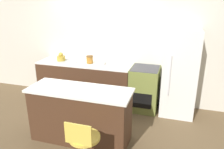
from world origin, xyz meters
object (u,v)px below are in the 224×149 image
at_px(stool_chair, 84,146).
at_px(kettle, 61,57).
at_px(oven_range, 144,89).
at_px(refrigerator, 180,74).
at_px(mixing_bowl, 101,62).

bearing_deg(stool_chair, kettle, 125.31).
relative_size(oven_range, refrigerator, 0.53).
height_order(oven_range, mixing_bowl, mixing_bowl).
height_order(refrigerator, mixing_bowl, refrigerator).
bearing_deg(mixing_bowl, kettle, 180.00).
bearing_deg(stool_chair, oven_range, 76.89).
height_order(oven_range, stool_chair, oven_range).
relative_size(oven_range, mixing_bowl, 4.03).
distance_m(oven_range, stool_chair, 2.18).
relative_size(refrigerator, kettle, 9.02).
distance_m(refrigerator, mixing_bowl, 1.71).
xyz_separation_m(stool_chair, mixing_bowl, (-0.51, 2.12, 0.58)).
bearing_deg(refrigerator, oven_range, -179.56).
distance_m(refrigerator, stool_chair, 2.48).
distance_m(oven_range, mixing_bowl, 1.13).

